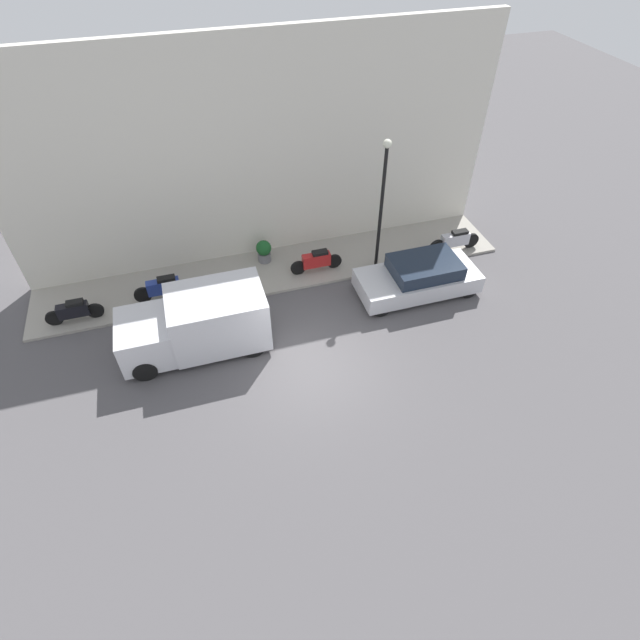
{
  "coord_description": "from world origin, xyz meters",
  "views": [
    {
      "loc": [
        -9.67,
        2.63,
        11.6
      ],
      "look_at": [
        1.25,
        -0.67,
        0.6
      ],
      "focal_mm": 28.0,
      "sensor_mm": 36.0,
      "label": 1
    }
  ],
  "objects_px": {
    "scooter_silver": "(455,240)",
    "streetlamp": "(382,195)",
    "delivery_van": "(196,323)",
    "motorcycle_red": "(317,261)",
    "motorcycle_black": "(74,311)",
    "potted_plant": "(264,251)",
    "parked_car": "(419,277)",
    "motorcycle_blue": "(164,287)"
  },
  "relations": [
    {
      "from": "scooter_silver",
      "to": "streetlamp",
      "type": "height_order",
      "value": "streetlamp"
    },
    {
      "from": "delivery_van",
      "to": "motorcycle_red",
      "type": "distance_m",
      "value": 5.24
    },
    {
      "from": "delivery_van",
      "to": "scooter_silver",
      "type": "height_order",
      "value": "delivery_van"
    },
    {
      "from": "scooter_silver",
      "to": "motorcycle_red",
      "type": "relative_size",
      "value": 1.07
    },
    {
      "from": "motorcycle_black",
      "to": "potted_plant",
      "type": "height_order",
      "value": "potted_plant"
    },
    {
      "from": "parked_car",
      "to": "potted_plant",
      "type": "height_order",
      "value": "parked_car"
    },
    {
      "from": "parked_car",
      "to": "delivery_van",
      "type": "height_order",
      "value": "delivery_van"
    },
    {
      "from": "parked_car",
      "to": "motorcycle_black",
      "type": "relative_size",
      "value": 2.32
    },
    {
      "from": "delivery_van",
      "to": "streetlamp",
      "type": "bearing_deg",
      "value": -72.24
    },
    {
      "from": "motorcycle_red",
      "to": "potted_plant",
      "type": "xyz_separation_m",
      "value": [
        1.15,
        1.71,
        0.0
      ]
    },
    {
      "from": "potted_plant",
      "to": "motorcycle_red",
      "type": "bearing_deg",
      "value": -123.97
    },
    {
      "from": "streetlamp",
      "to": "potted_plant",
      "type": "height_order",
      "value": "streetlamp"
    },
    {
      "from": "motorcycle_blue",
      "to": "streetlamp",
      "type": "bearing_deg",
      "value": -93.11
    },
    {
      "from": "parked_car",
      "to": "motorcycle_black",
      "type": "distance_m",
      "value": 11.61
    },
    {
      "from": "scooter_silver",
      "to": "streetlamp",
      "type": "bearing_deg",
      "value": 90.54
    },
    {
      "from": "parked_car",
      "to": "scooter_silver",
      "type": "height_order",
      "value": "parked_car"
    },
    {
      "from": "parked_car",
      "to": "motorcycle_black",
      "type": "bearing_deg",
      "value": 81.23
    },
    {
      "from": "potted_plant",
      "to": "scooter_silver",
      "type": "bearing_deg",
      "value": -101.64
    },
    {
      "from": "motorcycle_blue",
      "to": "scooter_silver",
      "type": "distance_m",
      "value": 10.89
    },
    {
      "from": "streetlamp",
      "to": "delivery_van",
      "type": "bearing_deg",
      "value": 107.76
    },
    {
      "from": "parked_car",
      "to": "motorcycle_blue",
      "type": "distance_m",
      "value": 8.82
    },
    {
      "from": "parked_car",
      "to": "motorcycle_red",
      "type": "bearing_deg",
      "value": 56.92
    },
    {
      "from": "parked_car",
      "to": "delivery_van",
      "type": "distance_m",
      "value": 7.72
    },
    {
      "from": "delivery_van",
      "to": "motorcycle_black",
      "type": "bearing_deg",
      "value": 59.18
    },
    {
      "from": "motorcycle_blue",
      "to": "potted_plant",
      "type": "xyz_separation_m",
      "value": [
        1.09,
        -3.73,
        -0.01
      ]
    },
    {
      "from": "parked_car",
      "to": "motorcycle_red",
      "type": "distance_m",
      "value": 3.73
    },
    {
      "from": "motorcycle_red",
      "to": "streetlamp",
      "type": "bearing_deg",
      "value": -99.06
    },
    {
      "from": "parked_car",
      "to": "motorcycle_red",
      "type": "relative_size",
      "value": 2.18
    },
    {
      "from": "motorcycle_red",
      "to": "potted_plant",
      "type": "distance_m",
      "value": 2.06
    },
    {
      "from": "parked_car",
      "to": "streetlamp",
      "type": "height_order",
      "value": "streetlamp"
    },
    {
      "from": "motorcycle_blue",
      "to": "motorcycle_black",
      "type": "relative_size",
      "value": 1.13
    },
    {
      "from": "motorcycle_blue",
      "to": "streetlamp",
      "type": "relative_size",
      "value": 0.42
    },
    {
      "from": "motorcycle_blue",
      "to": "streetlamp",
      "type": "xyz_separation_m",
      "value": [
        -0.42,
        -7.64,
        2.48
      ]
    },
    {
      "from": "streetlamp",
      "to": "scooter_silver",
      "type": "bearing_deg",
      "value": -89.46
    },
    {
      "from": "delivery_van",
      "to": "motorcycle_blue",
      "type": "bearing_deg",
      "value": 18.62
    },
    {
      "from": "motorcycle_blue",
      "to": "potted_plant",
      "type": "height_order",
      "value": "same"
    },
    {
      "from": "motorcycle_blue",
      "to": "motorcycle_black",
      "type": "bearing_deg",
      "value": 96.39
    },
    {
      "from": "motorcycle_black",
      "to": "delivery_van",
      "type": "bearing_deg",
      "value": -120.82
    },
    {
      "from": "potted_plant",
      "to": "parked_car",
      "type": "bearing_deg",
      "value": -123.39
    },
    {
      "from": "delivery_van",
      "to": "potted_plant",
      "type": "distance_m",
      "value": 4.68
    },
    {
      "from": "delivery_van",
      "to": "scooter_silver",
      "type": "relative_size",
      "value": 2.15
    },
    {
      "from": "parked_car",
      "to": "motorcycle_red",
      "type": "height_order",
      "value": "parked_car"
    }
  ]
}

